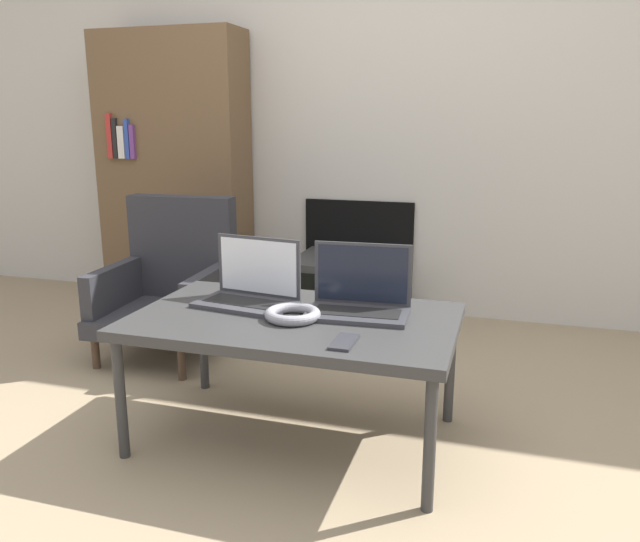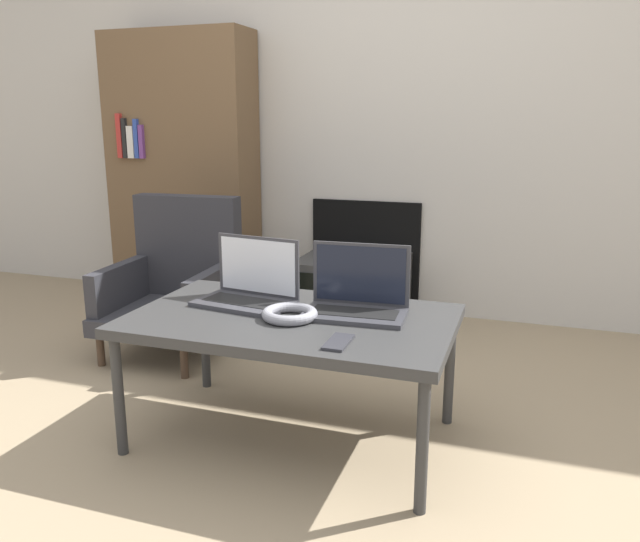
% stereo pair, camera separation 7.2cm
% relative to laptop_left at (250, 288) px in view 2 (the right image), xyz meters
% --- Properties ---
extents(ground_plane, '(14.00, 14.00, 0.00)m').
position_rel_laptop_left_xyz_m(ground_plane, '(0.20, -0.42, -0.51)').
color(ground_plane, '#998466').
extents(wall_back, '(7.00, 0.08, 2.60)m').
position_rel_laptop_left_xyz_m(wall_back, '(0.20, 1.55, 0.78)').
color(wall_back, beige).
rests_on(wall_back, ground_plane).
extents(table, '(1.09, 0.66, 0.45)m').
position_rel_laptop_left_xyz_m(table, '(0.20, -0.10, -0.09)').
color(table, '#333333').
rests_on(table, ground_plane).
extents(laptop_left, '(0.37, 0.25, 0.24)m').
position_rel_laptop_left_xyz_m(laptop_left, '(0.00, 0.00, 0.00)').
color(laptop_left, '#38383D').
rests_on(laptop_left, table).
extents(laptop_right, '(0.36, 0.23, 0.24)m').
position_rel_laptop_left_xyz_m(laptop_right, '(0.40, 0.00, 0.00)').
color(laptop_right, '#38383D').
rests_on(laptop_right, table).
extents(headphones, '(0.19, 0.19, 0.04)m').
position_rel_laptop_left_xyz_m(headphones, '(0.21, -0.13, -0.04)').
color(headphones, gray).
rests_on(headphones, table).
extents(phone, '(0.06, 0.14, 0.01)m').
position_rel_laptop_left_xyz_m(phone, '(0.43, -0.30, -0.05)').
color(phone, '#333338').
rests_on(phone, table).
extents(tv, '(0.56, 0.52, 0.36)m').
position_rel_laptop_left_xyz_m(tv, '(0.04, 1.24, -0.33)').
color(tv, '#383838').
rests_on(tv, ground_plane).
extents(armchair, '(0.57, 0.61, 0.74)m').
position_rel_laptop_left_xyz_m(armchair, '(-0.67, 0.58, -0.17)').
color(armchair, '#2D2D33').
rests_on(armchair, ground_plane).
extents(bookshelf, '(0.89, 0.32, 1.60)m').
position_rel_laptop_left_xyz_m(bookshelf, '(-1.07, 1.35, 0.29)').
color(bookshelf, brown).
rests_on(bookshelf, ground_plane).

